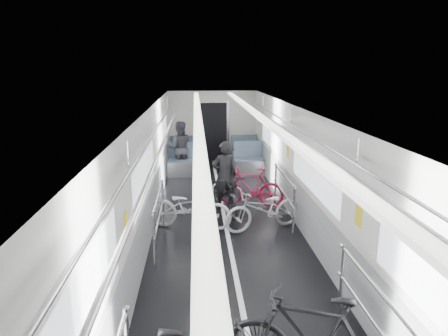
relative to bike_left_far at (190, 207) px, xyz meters
The scene contains 7 objects.
car_shell 1.29m from the bike_left_far, 47.79° to the left, with size 3.02×14.01×2.41m.
bike_left_far is the anchor object (origin of this frame).
bike_right_mid 1.49m from the bike_left_far, ahead, with size 0.58×1.66×0.87m, color #A9A9AE.
bike_right_far 1.86m from the bike_left_far, 41.07° to the left, with size 0.44×1.56×0.94m, color maroon.
bike_aisle 1.28m from the bike_left_far, 51.06° to the left, with size 0.57×1.64×0.86m, color black.
person_standing 1.39m from the bike_left_far, 54.22° to the left, with size 0.58×0.38×1.59m, color black.
person_seated 4.31m from the bike_left_far, 94.57° to the left, with size 0.79×0.61×1.62m, color #2D2B33.
Camera 1 is at (-0.59, -6.66, 3.21)m, focal length 32.00 mm.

